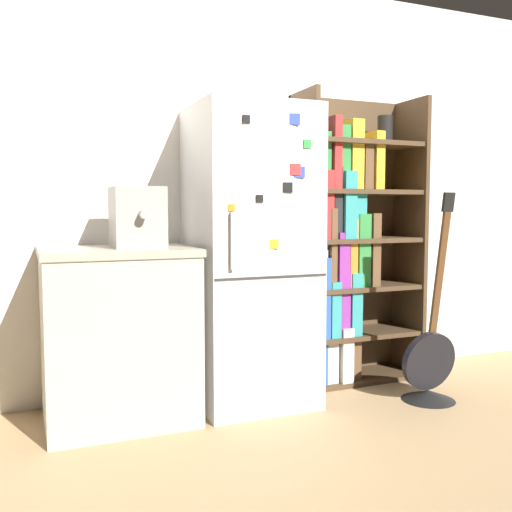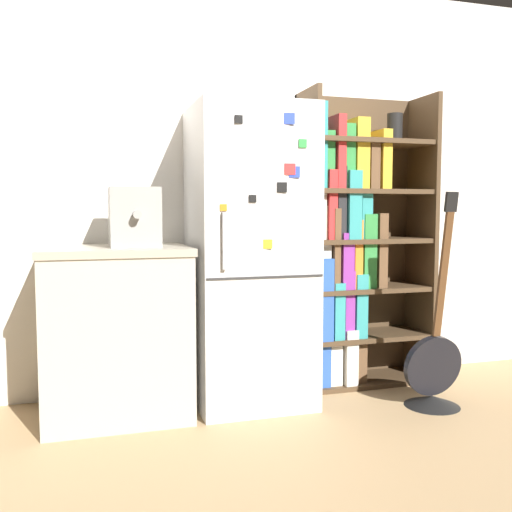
{
  "view_description": "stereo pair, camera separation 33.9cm",
  "coord_description": "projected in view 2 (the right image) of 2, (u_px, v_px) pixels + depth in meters",
  "views": [
    {
      "loc": [
        -1.25,
        -2.97,
        1.14
      ],
      "look_at": [
        0.05,
        0.15,
        0.87
      ],
      "focal_mm": 40.0,
      "sensor_mm": 36.0,
      "label": 1
    },
    {
      "loc": [
        -0.93,
        -3.08,
        1.14
      ],
      "look_at": [
        0.05,
        0.15,
        0.87
      ],
      "focal_mm": 40.0,
      "sensor_mm": 36.0,
      "label": 2
    }
  ],
  "objects": [
    {
      "name": "refrigerator",
      "position": [
        249.0,
        256.0,
        3.36
      ],
      "size": [
        0.67,
        0.67,
        1.73
      ],
      "color": "silver",
      "rests_on": "ground_plane"
    },
    {
      "name": "kitchen_counter",
      "position": [
        116.0,
        331.0,
        3.16
      ],
      "size": [
        0.8,
        0.66,
        0.94
      ],
      "color": "#BCB7A8",
      "rests_on": "ground_plane"
    },
    {
      "name": "bookshelf",
      "position": [
        348.0,
        248.0,
        3.71
      ],
      "size": [
        0.85,
        0.38,
        1.89
      ],
      "color": "#4C3823",
      "rests_on": "ground_plane"
    },
    {
      "name": "guitar",
      "position": [
        433.0,
        377.0,
        3.31
      ],
      "size": [
        0.36,
        0.32,
        1.24
      ],
      "color": "black",
      "rests_on": "ground_plane"
    },
    {
      "name": "espresso_machine",
      "position": [
        134.0,
        217.0,
        3.11
      ],
      "size": [
        0.27,
        0.33,
        0.32
      ],
      "color": "#A5A39E",
      "rests_on": "kitchen_counter"
    },
    {
      "name": "wall_back",
      "position": [
        234.0,
        185.0,
        3.65
      ],
      "size": [
        8.0,
        0.05,
        2.6
      ],
      "color": "white",
      "rests_on": "ground_plane"
    },
    {
      "name": "ground_plane",
      "position": [
        256.0,
        407.0,
        3.3
      ],
      "size": [
        16.0,
        16.0,
        0.0
      ],
      "primitive_type": "plane",
      "color": "tan"
    }
  ]
}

